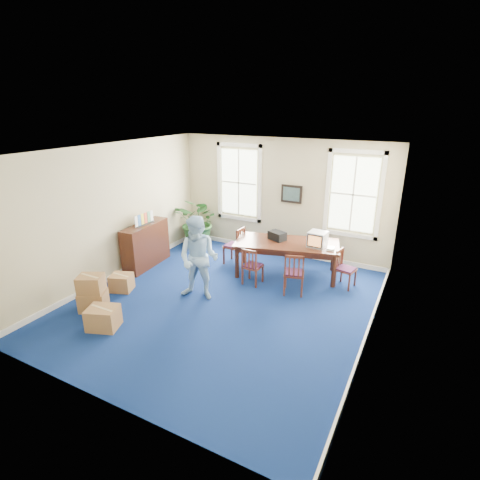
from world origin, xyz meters
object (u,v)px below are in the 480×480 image
at_px(chair_near_left, 253,265).
at_px(credenza, 146,244).
at_px(conference_table, 286,258).
at_px(potted_plant, 199,222).
at_px(man, 199,259).
at_px(cardboard_boxes, 103,292).
at_px(crt_tv, 318,239).

distance_m(chair_near_left, credenza, 2.94).
bearing_deg(conference_table, credenza, -175.85).
relative_size(conference_table, credenza, 1.67).
bearing_deg(potted_plant, conference_table, -13.00).
xyz_separation_m(conference_table, man, (-1.23, -2.01, 0.50)).
xyz_separation_m(chair_near_left, cardboard_boxes, (-2.20, -2.50, -0.06)).
bearing_deg(cardboard_boxes, potted_plant, 94.25).
distance_m(man, cardboard_boxes, 2.06).
xyz_separation_m(conference_table, potted_plant, (-3.01, 0.69, 0.32)).
xyz_separation_m(chair_near_left, potted_plant, (-2.50, 1.54, 0.29)).
bearing_deg(man, conference_table, 48.11).
distance_m(man, potted_plant, 3.24).
xyz_separation_m(potted_plant, cardboard_boxes, (0.30, -4.04, -0.34)).
bearing_deg(chair_near_left, credenza, 8.41).
bearing_deg(chair_near_left, crt_tv, -142.18).
relative_size(potted_plant, cardboard_boxes, 1.06).
bearing_deg(chair_near_left, cardboard_boxes, 50.50).
bearing_deg(chair_near_left, potted_plant, -29.89).
bearing_deg(conference_table, cardboard_boxes, -143.89).
xyz_separation_m(crt_tv, credenza, (-4.16, -1.24, -0.44)).
xyz_separation_m(crt_tv, cardboard_boxes, (-3.44, -3.41, -0.63)).
bearing_deg(potted_plant, crt_tv, -9.67).
height_order(man, credenza, man).
relative_size(man, potted_plant, 1.24).
relative_size(conference_table, crt_tv, 5.69).
bearing_deg(man, crt_tv, 36.04).
distance_m(conference_table, crt_tv, 0.95).
distance_m(crt_tv, cardboard_boxes, 4.88).
height_order(crt_tv, cardboard_boxes, crt_tv).
height_order(man, potted_plant, man).
bearing_deg(cardboard_boxes, conference_table, 51.06).
relative_size(crt_tv, potted_plant, 0.29).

